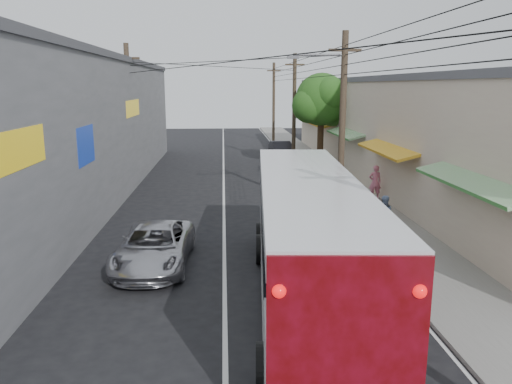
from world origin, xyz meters
TOP-DOWN VIEW (x-y plane):
  - sidewalk at (6.50, 20.00)m, footprint 3.00×80.00m
  - building_right at (10.99, 22.00)m, footprint 7.09×40.00m
  - building_left at (-8.50, 18.00)m, footprint 7.20×36.00m
  - utility_poles at (3.13, 20.33)m, footprint 11.80×45.28m
  - street_tree at (6.87, 26.02)m, footprint 4.40×4.00m
  - coach_bus at (2.22, 4.10)m, footprint 3.34×11.94m
  - jeepney at (-2.24, 6.98)m, footprint 2.42×4.89m
  - parked_suv at (4.60, 13.00)m, footprint 2.75×5.73m
  - parked_car_mid at (3.80, 24.33)m, footprint 2.02×4.32m
  - parked_car_far at (4.57, 30.42)m, footprint 1.79×4.39m
  - pedestrian_near at (7.60, 15.61)m, footprint 0.65×0.45m
  - pedestrian_far at (6.08, 9.51)m, footprint 0.76×0.59m

SIDE VIEW (x-z plane):
  - sidewalk at x=6.50m, z-range 0.00..0.12m
  - jeepney at x=-2.24m, z-range 0.00..1.34m
  - parked_car_far at x=4.57m, z-range 0.00..1.42m
  - parked_car_mid at x=3.80m, z-range 0.00..1.43m
  - parked_suv at x=4.60m, z-range 0.00..1.61m
  - pedestrian_far at x=6.08m, z-range 0.12..1.67m
  - pedestrian_near at x=7.60m, z-range 0.12..1.84m
  - coach_bus at x=2.22m, z-range 0.06..3.46m
  - building_right at x=10.99m, z-range 0.03..6.28m
  - building_left at x=-8.50m, z-range 0.03..7.28m
  - utility_poles at x=3.13m, z-range 0.13..8.13m
  - street_tree at x=6.87m, z-range 1.37..7.97m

